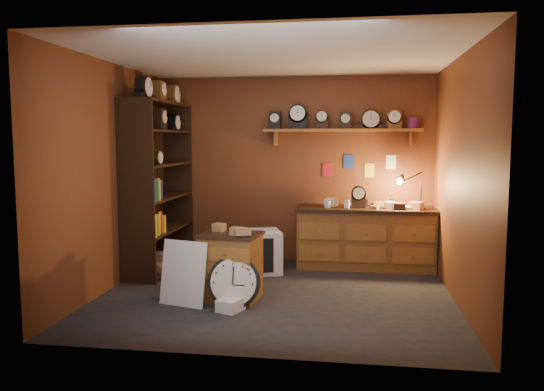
{
  "coord_description": "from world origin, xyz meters",
  "views": [
    {
      "loc": [
        0.84,
        -5.93,
        1.78
      ],
      "look_at": [
        -0.1,
        0.35,
        1.12
      ],
      "focal_mm": 35.0,
      "sensor_mm": 36.0,
      "label": 1
    }
  ],
  "objects_px": {
    "big_round_clock": "(234,282)",
    "low_cabinet": "(230,264)",
    "shelving_unit": "(157,179)",
    "workbench": "(365,234)"
  },
  "relations": [
    {
      "from": "big_round_clock",
      "to": "low_cabinet",
      "type": "bearing_deg",
      "value": 109.85
    },
    {
      "from": "shelving_unit",
      "to": "low_cabinet",
      "type": "distance_m",
      "value": 1.99
    },
    {
      "from": "workbench",
      "to": "low_cabinet",
      "type": "xyz_separation_m",
      "value": [
        -1.53,
        -1.73,
        -0.07
      ]
    },
    {
      "from": "workbench",
      "to": "shelving_unit",
      "type": "bearing_deg",
      "value": -170.13
    },
    {
      "from": "workbench",
      "to": "big_round_clock",
      "type": "height_order",
      "value": "workbench"
    },
    {
      "from": "shelving_unit",
      "to": "big_round_clock",
      "type": "height_order",
      "value": "shelving_unit"
    },
    {
      "from": "workbench",
      "to": "low_cabinet",
      "type": "relative_size",
      "value": 2.3
    },
    {
      "from": "shelving_unit",
      "to": "big_round_clock",
      "type": "distance_m",
      "value": 2.29
    },
    {
      "from": "workbench",
      "to": "big_round_clock",
      "type": "relative_size",
      "value": 3.41
    },
    {
      "from": "workbench",
      "to": "low_cabinet",
      "type": "bearing_deg",
      "value": -131.57
    }
  ]
}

